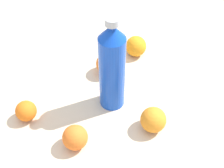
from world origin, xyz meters
TOP-DOWN VIEW (x-y plane):
  - ground_plane at (0.00, 0.00)m, footprint 2.40×2.40m
  - water_bottle at (0.03, -0.02)m, footprint 0.08×0.08m
  - orange_0 at (0.04, 0.24)m, footprint 0.06×0.06m
  - orange_1 at (-0.10, -0.10)m, footprint 0.08×0.08m
  - orange_2 at (-0.10, 0.13)m, footprint 0.07×0.07m
  - orange_3 at (0.16, -0.04)m, footprint 0.08×0.08m
  - orange_4 at (0.23, -0.17)m, footprint 0.08×0.08m

SIDE VIEW (x-z plane):
  - ground_plane at x=0.00m, z-range 0.00..0.00m
  - orange_0 at x=0.04m, z-range 0.00..0.06m
  - orange_2 at x=-0.10m, z-range 0.00..0.07m
  - orange_4 at x=0.23m, z-range 0.00..0.08m
  - orange_1 at x=-0.10m, z-range 0.00..0.08m
  - orange_3 at x=0.16m, z-range 0.00..0.08m
  - water_bottle at x=0.03m, z-range -0.01..0.30m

